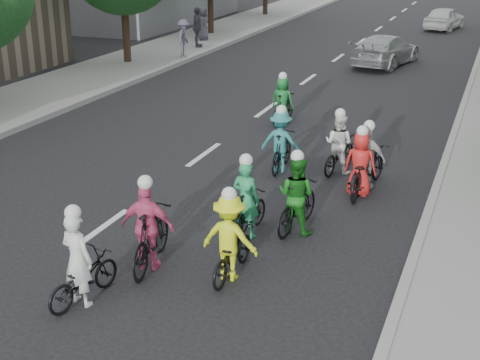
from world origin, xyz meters
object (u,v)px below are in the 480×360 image
Objects in this scene: cyclist_6 at (339,149)px; spectator_1 at (197,27)px; cyclist_0 at (81,271)px; cyclist_1 at (297,200)px; cyclist_4 at (360,169)px; follow_car_trail at (444,18)px; cyclist_2 at (230,244)px; cyclist_9 at (283,104)px; cyclist_3 at (150,233)px; spectator_2 at (203,24)px; follow_car_lead at (385,50)px; spectator_0 at (184,38)px; cyclist_5 at (247,207)px; cyclist_8 at (367,164)px; cyclist_7 at (281,146)px.

spectator_1 reaches higher than cyclist_6.
cyclist_1 is at bearing -111.27° from cyclist_0.
cyclist_6 is 0.90× the size of spectator_1.
follow_car_trail is at bearing -89.06° from cyclist_4.
cyclist_2 is at bearing 100.31° from follow_car_trail.
cyclist_6 is (-0.81, 1.29, -0.01)m from cyclist_4.
cyclist_9 is 0.84× the size of spectator_1.
cyclist_3 is 22.30m from spectator_1.
cyclist_3 is at bearing 8.24° from cyclist_2.
cyclist_2 is 1.47m from cyclist_3.
spectator_2 reaches higher than cyclist_6.
follow_car_lead is 2.67× the size of spectator_0.
cyclist_5 is at bearing -163.57° from spectator_0.
follow_car_lead is at bearing -88.48° from spectator_0.
follow_car_lead is 8.89m from spectator_0.
cyclist_2 is 0.90× the size of cyclist_8.
cyclist_3 is 20.08m from follow_car_lead.
spectator_2 is at bearing 51.47° from follow_car_trail.
cyclist_8 is 14.98m from follow_car_lead.
cyclist_5 reaches higher than cyclist_7.
cyclist_1 is 1.07× the size of spectator_2.
cyclist_1 is 23.08m from spectator_2.
cyclist_8 is at bearing 109.61° from follow_car_lead.
cyclist_3 is at bearing 73.87° from cyclist_8.
cyclist_4 is at bearing 109.13° from follow_car_lead.
cyclist_9 is at bearing -40.09° from cyclist_8.
cyclist_5 reaches higher than cyclist_8.
cyclist_1 is 3.11m from cyclist_3.
cyclist_8 is (0.06, 0.44, -0.01)m from cyclist_4.
cyclist_0 is 7.91m from cyclist_6.
cyclist_1 is at bearing 111.16° from cyclist_7.
cyclist_1 is 1.04× the size of cyclist_7.
cyclist_4 is 3.36m from cyclist_5.
cyclist_2 is 0.43× the size of follow_car_trail.
cyclist_6 is at bearing 101.13° from follow_car_trail.
cyclist_0 is 0.98× the size of cyclist_1.
cyclist_8 is (0.87, -0.85, -0.00)m from cyclist_6.
cyclist_3 reaches higher than cyclist_6.
cyclist_1 is at bearing 105.61° from follow_car_lead.
spectator_1 is (-0.62, 2.76, 0.11)m from spectator_0.
cyclist_5 is 18.35m from spectator_0.
cyclist_0 is 1.07× the size of cyclist_9.
follow_car_trail is at bearing -81.40° from cyclist_1.
cyclist_7 is 0.90× the size of cyclist_8.
spectator_2 is at bearing -51.37° from cyclist_9.
spectator_2 reaches higher than cyclist_2.
cyclist_4 is at bearing 157.40° from cyclist_7.
cyclist_7 reaches higher than follow_car_trail.
cyclist_6 is 1.07× the size of cyclist_9.
spectator_0 reaches higher than cyclist_9.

